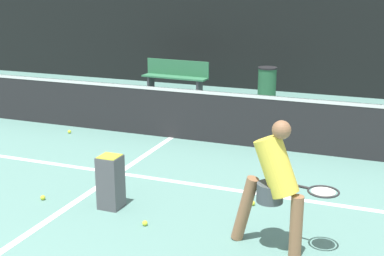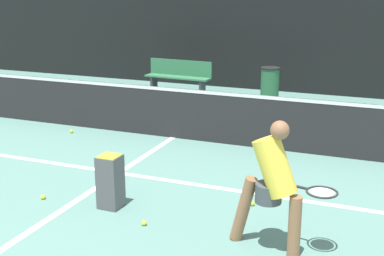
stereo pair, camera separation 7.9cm
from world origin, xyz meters
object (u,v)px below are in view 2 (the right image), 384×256
(parked_car, at_px, (250,52))
(ball_hopper, at_px, (110,180))
(player_practicing, at_px, (273,181))
(courtside_bench, at_px, (179,75))
(trash_bin, at_px, (270,84))

(parked_car, bearing_deg, ball_hopper, -82.96)
(player_practicing, distance_m, courtside_bench, 8.37)
(player_practicing, bearing_deg, parked_car, 119.58)
(courtside_bench, xyz_separation_m, parked_car, (0.62, 4.44, 0.08))
(ball_hopper, relative_size, parked_car, 0.17)
(ball_hopper, height_order, trash_bin, trash_bin)
(trash_bin, distance_m, parked_car, 4.72)
(trash_bin, relative_size, parked_car, 0.19)
(ball_hopper, bearing_deg, player_practicing, -8.48)
(ball_hopper, distance_m, parked_car, 11.41)
(player_practicing, xyz_separation_m, parked_car, (-3.61, 11.66, -0.25))
(courtside_bench, height_order, parked_car, parked_car)
(player_practicing, bearing_deg, ball_hopper, -176.11)
(trash_bin, xyz_separation_m, parked_car, (-1.76, 4.38, 0.14))
(player_practicing, relative_size, parked_car, 0.35)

